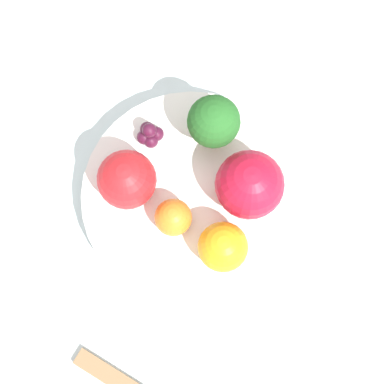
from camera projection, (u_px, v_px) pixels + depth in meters
ground_plane at (192, 206)px, 0.65m from camera, size 6.00×6.00×0.00m
table_surface at (192, 204)px, 0.64m from camera, size 1.20×1.20×0.02m
bowl at (192, 198)px, 0.62m from camera, size 0.21×0.21×0.03m
broccoli at (214, 122)px, 0.58m from camera, size 0.05×0.05×0.06m
apple_red at (250, 185)px, 0.57m from camera, size 0.06×0.06×0.06m
apple_green at (127, 180)px, 0.58m from camera, size 0.05×0.05×0.05m
orange_front at (173, 217)px, 0.58m from camera, size 0.03×0.03×0.03m
orange_back at (223, 247)px, 0.57m from camera, size 0.05×0.05×0.05m
grape_cluster at (150, 134)px, 0.61m from camera, size 0.03×0.03×0.03m
spoon at (116, 380)px, 0.59m from camera, size 0.07×0.07×0.01m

